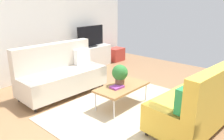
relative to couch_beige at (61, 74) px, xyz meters
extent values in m
plane|color=#936B47|center=(0.26, -1.43, -0.44)|extent=(7.68, 7.68, 0.00)
cube|color=white|center=(0.26, 1.37, 1.01)|extent=(6.40, 0.12, 2.90)
cube|color=beige|center=(0.33, -1.62, -0.44)|extent=(2.90, 2.20, 0.01)
cube|color=beige|center=(-0.02, -0.07, -0.12)|extent=(1.93, 0.90, 0.44)
cube|color=beige|center=(-0.01, 0.25, 0.38)|extent=(1.91, 0.26, 0.56)
cube|color=beige|center=(0.83, -0.10, -0.01)|extent=(0.23, 0.85, 0.22)
cube|color=beige|center=(-0.87, -0.04, -0.01)|extent=(0.23, 0.85, 0.22)
cylinder|color=black|center=(0.84, -0.44, -0.39)|extent=(0.05, 0.05, 0.10)
cylinder|color=black|center=(-0.90, -0.38, -0.39)|extent=(0.05, 0.05, 0.10)
cylinder|color=black|center=(0.86, 0.24, -0.39)|extent=(0.05, 0.05, 0.10)
cylinder|color=black|center=(-0.87, 0.30, -0.39)|extent=(0.05, 0.05, 0.10)
cube|color=white|center=(0.66, 0.05, 0.28)|extent=(0.40, 0.15, 0.36)
cube|color=gold|center=(0.68, -2.77, -0.12)|extent=(1.96, 1.00, 0.44)
cube|color=gold|center=(0.66, -3.09, 0.38)|extent=(1.91, 0.36, 0.56)
cube|color=gold|center=(-0.16, -2.70, -0.01)|extent=(0.27, 0.85, 0.22)
cube|color=gold|center=(1.53, -2.84, -0.01)|extent=(0.27, 0.85, 0.22)
cylinder|color=black|center=(-0.15, -2.36, -0.39)|extent=(0.05, 0.05, 0.10)
cylinder|color=black|center=(1.58, -2.50, -0.39)|extent=(0.05, 0.05, 0.10)
cube|color=#288C4C|center=(0.01, -2.85, 0.28)|extent=(0.41, 0.17, 0.36)
cube|color=#9E7042|center=(0.38, -1.42, -0.04)|extent=(1.10, 0.56, 0.04)
cylinder|color=silver|center=(-0.12, -1.19, -0.25)|extent=(0.02, 0.02, 0.38)
cylinder|color=silver|center=(0.88, -1.19, -0.25)|extent=(0.02, 0.02, 0.38)
cylinder|color=silver|center=(-0.12, -1.65, -0.25)|extent=(0.02, 0.02, 0.38)
cylinder|color=silver|center=(0.88, -1.65, -0.25)|extent=(0.02, 0.02, 0.38)
cube|color=silver|center=(1.85, 1.03, -0.12)|extent=(1.40, 0.44, 0.64)
cube|color=black|center=(1.85, 1.01, 0.22)|extent=(0.36, 0.20, 0.04)
cube|color=black|center=(1.85, 1.01, 0.54)|extent=(1.00, 0.05, 0.60)
cube|color=#B2382D|center=(2.95, 0.93, -0.22)|extent=(0.52, 0.40, 0.44)
cylinder|color=brown|center=(0.39, -1.36, 0.05)|extent=(0.18, 0.18, 0.14)
sphere|color=#2D7233|center=(0.39, -1.36, 0.24)|extent=(0.31, 0.31, 0.31)
cube|color=purple|center=(0.25, -1.40, 0.00)|extent=(0.26, 0.20, 0.04)
cylinder|color=#B24C4C|center=(1.27, 1.08, 0.27)|extent=(0.13, 0.13, 0.14)
cylinder|color=red|center=(1.46, 0.99, 0.28)|extent=(0.06, 0.06, 0.15)
cylinder|color=red|center=(1.57, 0.99, 0.27)|extent=(0.05, 0.05, 0.14)
camera|label=1|loc=(-2.74, -3.93, 1.56)|focal=35.53mm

